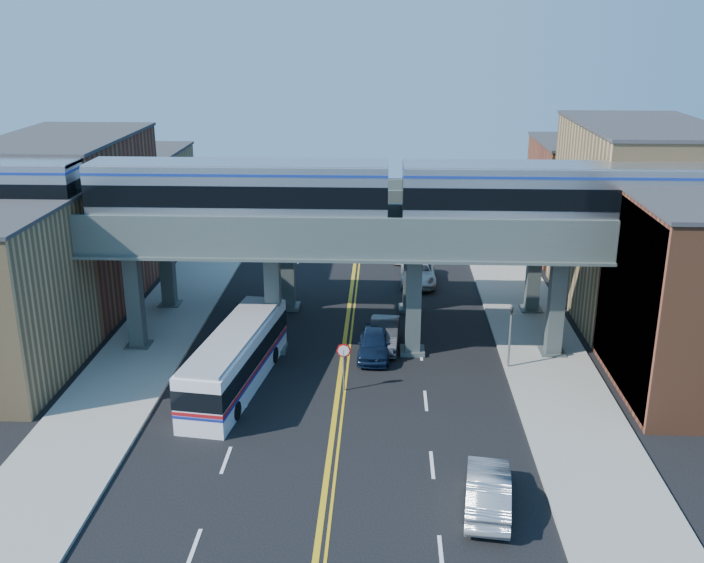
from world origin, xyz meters
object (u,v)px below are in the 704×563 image
at_px(stop_sign, 344,359).
at_px(transit_bus, 236,360).
at_px(traffic_signal, 510,330).
at_px(car_parked_curb, 488,490).
at_px(car_lane_d, 407,249).
at_px(car_lane_a, 374,343).
at_px(car_lane_c, 418,273).
at_px(transit_train, 239,192).
at_px(car_lane_b, 384,334).

relative_size(stop_sign, transit_bus, 0.23).
height_order(stop_sign, traffic_signal, traffic_signal).
bearing_deg(stop_sign, car_parked_curb, -58.32).
distance_m(traffic_signal, car_lane_d, 21.62).
bearing_deg(car_lane_a, car_lane_c, 79.00).
height_order(transit_bus, car_lane_a, transit_bus).
xyz_separation_m(stop_sign, traffic_signal, (8.90, 3.00, 0.54)).
xyz_separation_m(stop_sign, car_parked_curb, (6.20, -10.05, -0.95)).
distance_m(transit_bus, car_lane_d, 25.45).
height_order(transit_train, car_parked_curb, transit_train).
distance_m(stop_sign, transit_bus, 5.67).
bearing_deg(car_lane_d, car_lane_c, -78.52).
relative_size(transit_train, traffic_signal, 12.25).
relative_size(transit_train, car_lane_c, 9.26).
height_order(car_lane_a, car_parked_curb, car_parked_curb).
distance_m(transit_train, traffic_signal, 16.58).
relative_size(traffic_signal, car_lane_c, 0.76).
bearing_deg(traffic_signal, car_lane_a, 168.56).
xyz_separation_m(traffic_signal, car_lane_c, (-4.41, 14.71, -1.55)).
relative_size(transit_bus, car_parked_curb, 2.34).
bearing_deg(car_parked_curb, transit_train, -43.99).
bearing_deg(car_lane_b, car_parked_curb, -72.39).
distance_m(traffic_signal, car_lane_b, 7.57).
xyz_separation_m(car_lane_b, car_parked_curb, (4.14, -15.91, 0.03)).
height_order(car_lane_a, car_lane_c, car_lane_a).
relative_size(traffic_signal, transit_bus, 0.36).
bearing_deg(car_parked_curb, car_lane_b, -68.35).
height_order(transit_bus, car_lane_b, transit_bus).
relative_size(stop_sign, car_lane_c, 0.48).
distance_m(car_lane_c, car_parked_curb, 27.81).
height_order(transit_train, transit_bus, transit_train).
height_order(transit_bus, car_parked_curb, transit_bus).
relative_size(car_lane_b, car_lane_d, 0.93).
xyz_separation_m(transit_train, car_lane_b, (8.02, 0.87, -8.61)).
xyz_separation_m(traffic_signal, car_lane_d, (-5.07, 20.96, -1.56)).
height_order(car_lane_c, car_lane_d, car_lane_c).
xyz_separation_m(transit_bus, car_lane_d, (9.48, 23.61, -0.75)).
distance_m(transit_bus, car_parked_curb, 15.78).
distance_m(stop_sign, car_parked_curb, 11.84).
relative_size(transit_train, transit_bus, 4.39).
bearing_deg(car_lane_d, stop_sign, -93.66).
distance_m(car_lane_b, car_parked_curb, 16.44).
height_order(car_lane_b, car_parked_curb, car_parked_curb).
relative_size(car_lane_b, car_parked_curb, 0.96).
xyz_separation_m(transit_bus, car_lane_c, (10.15, 17.36, -0.73)).
bearing_deg(car_parked_curb, traffic_signal, -94.61).
bearing_deg(car_lane_c, stop_sign, -102.71).
distance_m(car_lane_a, car_lane_d, 19.60).
distance_m(car_lane_a, car_lane_b, 1.48).
relative_size(transit_train, car_lane_d, 9.89).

